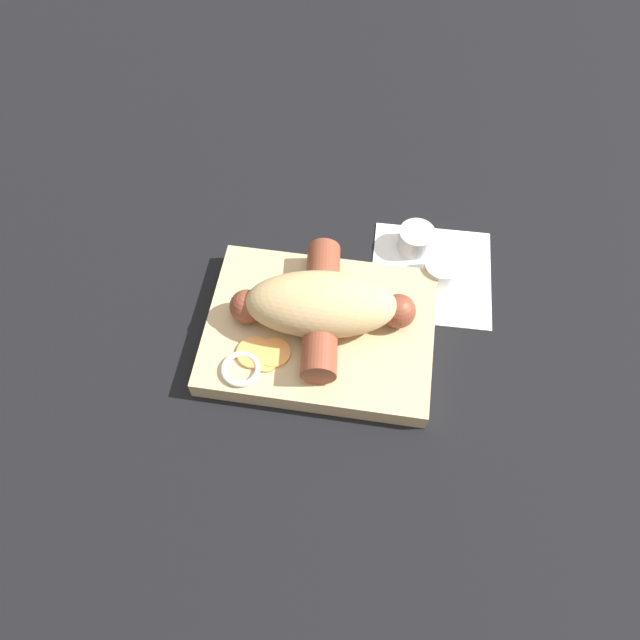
# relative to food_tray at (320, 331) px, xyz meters

# --- Properties ---
(ground_plane) EXTENTS (3.00, 3.00, 0.00)m
(ground_plane) POSITION_rel_food_tray_xyz_m (0.00, 0.00, -0.01)
(ground_plane) COLOR black
(food_tray) EXTENTS (0.24, 0.18, 0.02)m
(food_tray) POSITION_rel_food_tray_xyz_m (0.00, 0.00, 0.00)
(food_tray) COLOR tan
(food_tray) RESTS_ON ground_plane
(bread_roll) EXTENTS (0.16, 0.09, 0.06)m
(bread_roll) POSITION_rel_food_tray_xyz_m (0.00, 0.01, 0.04)
(bread_roll) COLOR tan
(bread_roll) RESTS_ON food_tray
(sausage) EXTENTS (0.19, 0.16, 0.04)m
(sausage) POSITION_rel_food_tray_xyz_m (0.00, 0.01, 0.03)
(sausage) COLOR brown
(sausage) RESTS_ON food_tray
(pickled_veggies) EXTENTS (0.07, 0.07, 0.01)m
(pickled_veggies) POSITION_rel_food_tray_xyz_m (-0.06, -0.05, 0.01)
(pickled_veggies) COLOR #F99E4C
(pickled_veggies) RESTS_ON food_tray
(napkin) EXTENTS (0.14, 0.14, 0.00)m
(napkin) POSITION_rel_food_tray_xyz_m (0.11, 0.10, -0.01)
(napkin) COLOR white
(napkin) RESTS_ON ground_plane
(condiment_cup_near) EXTENTS (0.04, 0.04, 0.03)m
(condiment_cup_near) POSITION_rel_food_tray_xyz_m (0.12, 0.09, 0.00)
(condiment_cup_near) COLOR silver
(condiment_cup_near) RESTS_ON ground_plane
(condiment_cup_far) EXTENTS (0.04, 0.04, 0.03)m
(condiment_cup_far) POSITION_rel_food_tray_xyz_m (0.09, 0.14, 0.00)
(condiment_cup_far) COLOR silver
(condiment_cup_far) RESTS_ON ground_plane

